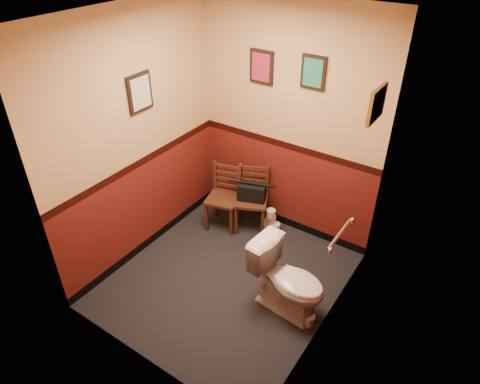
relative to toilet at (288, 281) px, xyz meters
The scene contains 17 objects.
floor 0.81m from the toilet, behind, with size 2.20×2.40×0.00m, color black.
ceiling 2.44m from the toilet, behind, with size 2.20×2.40×0.00m, color silver.
wall_back 1.70m from the toilet, 121.25° to the left, with size 2.20×2.70×0.00m, color #5B1912.
wall_front 1.72m from the toilet, 120.68° to the right, with size 2.20×2.70×0.00m, color #5B1912.
wall_left 2.07m from the toilet, behind, with size 2.40×2.70×0.00m, color #5B1912.
wall_right 1.05m from the toilet, ahead, with size 2.40×2.70×0.00m, color #5B1912.
grab_bar 0.71m from the toilet, 34.10° to the left, with size 0.05×0.56×0.06m.
framed_print_back_a 2.23m from the toilet, 132.54° to the left, with size 0.28×0.04×0.36m.
framed_print_back_b 2.06m from the toilet, 111.95° to the left, with size 0.26×0.04×0.34m.
framed_print_left 2.33m from the toilet, behind, with size 0.04×0.30×0.38m.
framed_print_right 1.81m from the toilet, 58.50° to the left, with size 0.04×0.34×0.28m.
toilet is the anchor object (origin of this frame).
toilet_brush 0.42m from the toilet, 12.00° to the right, with size 0.11×0.11×0.40m.
chair_left 1.53m from the toilet, 149.37° to the left, with size 0.46×0.46×0.81m.
chair_right 1.38m from the toilet, 137.22° to the left, with size 0.50×0.50×0.81m.
handbag 1.36m from the toilet, 137.84° to the left, with size 0.37×0.26×0.24m.
tp_stack 1.29m from the toilet, 127.43° to the left, with size 0.23×0.14×0.30m.
Camera 1 is at (1.97, -2.69, 3.36)m, focal length 32.00 mm.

